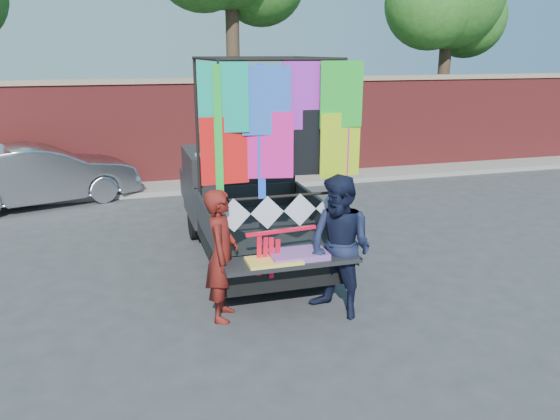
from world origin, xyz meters
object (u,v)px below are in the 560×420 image
object	(u,v)px
man	(340,247)
pickup_truck	(242,200)
sedan	(41,175)
woman	(222,255)

from	to	relation	value
man	pickup_truck	bearing A→B (deg)	161.01
pickup_truck	sedan	world-z (taller)	pickup_truck
pickup_truck	sedan	distance (m)	5.24
man	sedan	bearing A→B (deg)	-178.39
pickup_truck	sedan	xyz separation A→B (m)	(-3.63, 3.77, -0.14)
pickup_truck	woman	world-z (taller)	pickup_truck
pickup_truck	woman	bearing A→B (deg)	-107.65
woman	man	size ratio (longest dim) A/B	0.92
pickup_truck	man	bearing A→B (deg)	-78.17
pickup_truck	man	xyz separation A→B (m)	(0.61, -2.89, 0.10)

